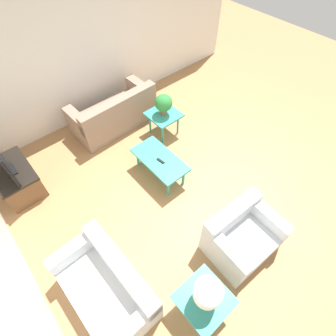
# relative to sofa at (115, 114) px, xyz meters

# --- Properties ---
(ground_plane) EXTENTS (14.00, 14.00, 0.00)m
(ground_plane) POSITION_rel_sofa_xyz_m (-2.28, -0.30, -0.31)
(ground_plane) COLOR #A87A4C
(wall_right) EXTENTS (0.12, 7.20, 2.70)m
(wall_right) POSITION_rel_sofa_xyz_m (0.78, -0.30, 1.04)
(wall_right) COLOR white
(wall_right) RESTS_ON ground_plane
(sofa) EXTENTS (0.87, 1.76, 0.82)m
(sofa) POSITION_rel_sofa_xyz_m (0.00, 0.00, 0.00)
(sofa) COLOR gray
(sofa) RESTS_ON ground_plane
(armchair) EXTENTS (0.82, 1.02, 0.78)m
(armchair) POSITION_rel_sofa_xyz_m (-3.48, 0.12, 0.00)
(armchair) COLOR silver
(armchair) RESTS_ON ground_plane
(loveseat) EXTENTS (1.39, 0.81, 0.78)m
(loveseat) POSITION_rel_sofa_xyz_m (-2.80, 1.97, -0.01)
(loveseat) COLOR silver
(loveseat) RESTS_ON ground_plane
(coffee_table) EXTENTS (1.05, 0.53, 0.44)m
(coffee_table) POSITION_rel_sofa_xyz_m (-1.64, 0.14, 0.07)
(coffee_table) COLOR teal
(coffee_table) RESTS_ON ground_plane
(side_table_plant) EXTENTS (0.60, 0.60, 0.51)m
(side_table_plant) POSITION_rel_sofa_xyz_m (-0.84, -0.64, 0.13)
(side_table_plant) COLOR teal
(side_table_plant) RESTS_ON ground_plane
(side_table_lamp) EXTENTS (0.60, 0.60, 0.51)m
(side_table_lamp) POSITION_rel_sofa_xyz_m (-3.73, 1.17, 0.13)
(side_table_lamp) COLOR teal
(side_table_lamp) RESTS_ON ground_plane
(tv_stand_chest) EXTENTS (0.96, 0.60, 0.50)m
(tv_stand_chest) POSITION_rel_sofa_xyz_m (-0.25, 2.20, -0.04)
(tv_stand_chest) COLOR brown
(tv_stand_chest) RESTS_ON ground_plane
(television) EXTENTS (0.94, 0.16, 0.63)m
(television) POSITION_rel_sofa_xyz_m (-0.25, 2.20, 0.50)
(television) COLOR black
(television) RESTS_ON tv_stand_chest
(potted_plant) EXTENTS (0.34, 0.34, 0.44)m
(potted_plant) POSITION_rel_sofa_xyz_m (-0.84, -0.64, 0.45)
(potted_plant) COLOR brown
(potted_plant) RESTS_ON side_table_plant
(table_lamp) EXTENTS (0.32, 0.32, 0.41)m
(table_lamp) POSITION_rel_sofa_xyz_m (-3.73, 1.17, 0.49)
(table_lamp) COLOR #997F4C
(table_lamp) RESTS_ON side_table_lamp
(remote_control) EXTENTS (0.16, 0.06, 0.02)m
(remote_control) POSITION_rel_sofa_xyz_m (-1.70, 0.16, 0.14)
(remote_control) COLOR black
(remote_control) RESTS_ON coffee_table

